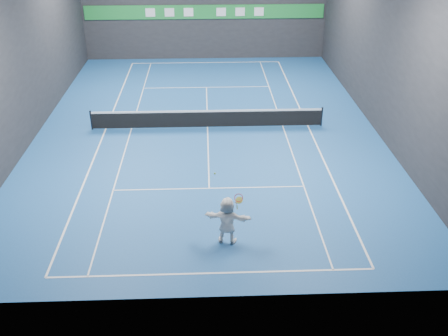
{
  "coord_description": "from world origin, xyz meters",
  "views": [
    {
      "loc": [
        -0.1,
        -24.79,
        11.12
      ],
      "look_at": [
        0.6,
        -7.33,
        1.5
      ],
      "focal_mm": 40.0,
      "sensor_mm": 36.0,
      "label": 1
    }
  ],
  "objects_px": {
    "player": "(227,220)",
    "tennis_net": "(207,118)",
    "tennis_ball": "(215,174)",
    "tennis_racket": "(238,199)"
  },
  "relations": [
    {
      "from": "player",
      "to": "tennis_net",
      "type": "xyz_separation_m",
      "value": [
        -0.6,
        10.16,
        -0.38
      ]
    },
    {
      "from": "tennis_ball",
      "to": "tennis_net",
      "type": "bearing_deg",
      "value": 91.01
    },
    {
      "from": "player",
      "to": "tennis_ball",
      "type": "height_order",
      "value": "tennis_ball"
    },
    {
      "from": "tennis_net",
      "to": "player",
      "type": "bearing_deg",
      "value": -86.6
    },
    {
      "from": "tennis_net",
      "to": "tennis_ball",
      "type": "bearing_deg",
      "value": -88.99
    },
    {
      "from": "player",
      "to": "tennis_racket",
      "type": "bearing_deg",
      "value": -160.83
    },
    {
      "from": "tennis_net",
      "to": "tennis_racket",
      "type": "xyz_separation_m",
      "value": [
        0.99,
        -10.12,
        1.23
      ]
    },
    {
      "from": "tennis_ball",
      "to": "tennis_net",
      "type": "relative_size",
      "value": 0.01
    },
    {
      "from": "tennis_net",
      "to": "tennis_racket",
      "type": "height_order",
      "value": "tennis_racket"
    },
    {
      "from": "tennis_ball",
      "to": "player",
      "type": "bearing_deg",
      "value": 0.64
    }
  ]
}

